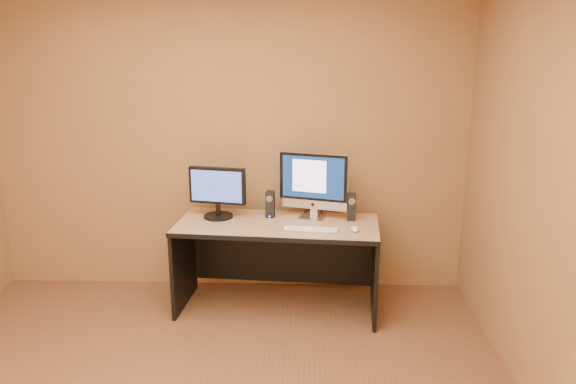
% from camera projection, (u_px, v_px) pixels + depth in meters
% --- Properties ---
extents(walls, '(4.00, 4.00, 2.60)m').
position_uv_depth(walls, '(176.00, 210.00, 2.78)').
color(walls, '#92633A').
rests_on(walls, ground).
extents(desk, '(1.63, 0.82, 0.73)m').
position_uv_depth(desk, '(277.00, 266.00, 4.49)').
color(desk, tan).
rests_on(desk, ground).
extents(imac, '(0.60, 0.35, 0.54)m').
position_uv_depth(imac, '(313.00, 186.00, 4.45)').
color(imac, silver).
rests_on(imac, desk).
extents(second_monitor, '(0.51, 0.32, 0.41)m').
position_uv_depth(second_monitor, '(218.00, 193.00, 4.48)').
color(second_monitor, black).
rests_on(second_monitor, desk).
extents(speaker_left, '(0.08, 0.08, 0.22)m').
position_uv_depth(speaker_left, '(270.00, 204.00, 4.52)').
color(speaker_left, black).
rests_on(speaker_left, desk).
extents(speaker_right, '(0.07, 0.08, 0.22)m').
position_uv_depth(speaker_right, '(352.00, 207.00, 4.44)').
color(speaker_right, black).
rests_on(speaker_right, desk).
extents(keyboard, '(0.43, 0.16, 0.02)m').
position_uv_depth(keyboard, '(310.00, 230.00, 4.22)').
color(keyboard, silver).
rests_on(keyboard, desk).
extents(mouse, '(0.06, 0.10, 0.04)m').
position_uv_depth(mouse, '(355.00, 229.00, 4.20)').
color(mouse, white).
rests_on(mouse, desk).
extents(cable_a, '(0.02, 0.22, 0.01)m').
position_uv_depth(cable_a, '(322.00, 212.00, 4.65)').
color(cable_a, black).
rests_on(cable_a, desk).
extents(cable_b, '(0.07, 0.17, 0.01)m').
position_uv_depth(cable_b, '(306.00, 212.00, 4.68)').
color(cable_b, black).
rests_on(cable_b, desk).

